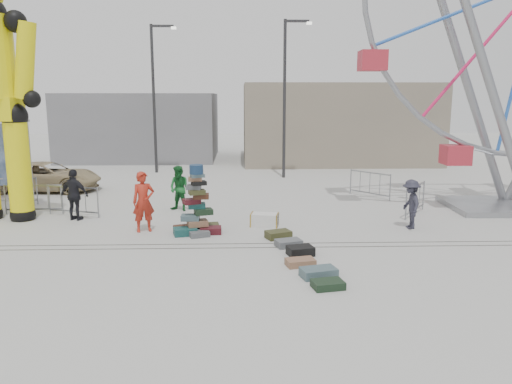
{
  "coord_description": "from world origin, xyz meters",
  "views": [
    {
      "loc": [
        0.7,
        -12.93,
        4.21
      ],
      "look_at": [
        1.18,
        1.84,
        1.37
      ],
      "focal_mm": 35.0,
      "sensor_mm": 36.0,
      "label": 1
    }
  ],
  "objects_px": {
    "pedestrian_black": "(75,195)",
    "barricade_wheel_back": "(370,184)",
    "pedestrian_green": "(179,188)",
    "parked_suv": "(47,177)",
    "barricade_dummy_c": "(73,201)",
    "barricade_dummy_b": "(34,199)",
    "steamer_trunk": "(265,220)",
    "suitcase_tower": "(197,214)",
    "lamp_post_right": "(286,91)",
    "barricade_dummy_a": "(10,191)",
    "pedestrian_red": "(144,202)",
    "pedestrian_grey": "(411,204)",
    "barricade_wheel_front": "(415,200)",
    "lamp_post_left": "(155,91)"
  },
  "relations": [
    {
      "from": "barricade_dummy_a",
      "to": "parked_suv",
      "type": "relative_size",
      "value": 0.43
    },
    {
      "from": "pedestrian_black",
      "to": "barricade_wheel_back",
      "type": "bearing_deg",
      "value": -144.34
    },
    {
      "from": "lamp_post_right",
      "to": "parked_suv",
      "type": "xyz_separation_m",
      "value": [
        -11.11,
        -3.45,
        -3.83
      ]
    },
    {
      "from": "barricade_wheel_back",
      "to": "lamp_post_right",
      "type": "bearing_deg",
      "value": 170.28
    },
    {
      "from": "pedestrian_grey",
      "to": "pedestrian_green",
      "type": "bearing_deg",
      "value": -109.8
    },
    {
      "from": "steamer_trunk",
      "to": "barricade_dummy_c",
      "type": "distance_m",
      "value": 6.94
    },
    {
      "from": "suitcase_tower",
      "to": "pedestrian_red",
      "type": "bearing_deg",
      "value": 160.77
    },
    {
      "from": "lamp_post_left",
      "to": "barricade_dummy_b",
      "type": "bearing_deg",
      "value": -106.02
    },
    {
      "from": "lamp_post_left",
      "to": "parked_suv",
      "type": "height_order",
      "value": "lamp_post_left"
    },
    {
      "from": "suitcase_tower",
      "to": "pedestrian_red",
      "type": "distance_m",
      "value": 1.74
    },
    {
      "from": "pedestrian_black",
      "to": "lamp_post_right",
      "type": "bearing_deg",
      "value": -114.36
    },
    {
      "from": "suitcase_tower",
      "to": "pedestrian_grey",
      "type": "xyz_separation_m",
      "value": [
        6.85,
        0.35,
        0.19
      ]
    },
    {
      "from": "barricade_wheel_front",
      "to": "parked_suv",
      "type": "xyz_separation_m",
      "value": [
        -15.02,
        5.1,
        0.1
      ]
    },
    {
      "from": "suitcase_tower",
      "to": "parked_suv",
      "type": "bearing_deg",
      "value": 124.12
    },
    {
      "from": "pedestrian_green",
      "to": "parked_suv",
      "type": "bearing_deg",
      "value": 174.26
    },
    {
      "from": "barricade_dummy_b",
      "to": "barricade_wheel_front",
      "type": "relative_size",
      "value": 1.0
    },
    {
      "from": "barricade_wheel_front",
      "to": "pedestrian_red",
      "type": "bearing_deg",
      "value": 138.5
    },
    {
      "from": "barricade_dummy_a",
      "to": "pedestrian_grey",
      "type": "distance_m",
      "value": 15.06
    },
    {
      "from": "pedestrian_green",
      "to": "parked_suv",
      "type": "height_order",
      "value": "pedestrian_green"
    },
    {
      "from": "barricade_dummy_b",
      "to": "pedestrian_red",
      "type": "relative_size",
      "value": 1.04
    },
    {
      "from": "suitcase_tower",
      "to": "barricade_dummy_a",
      "type": "relative_size",
      "value": 1.08
    },
    {
      "from": "lamp_post_right",
      "to": "lamp_post_left",
      "type": "xyz_separation_m",
      "value": [
        -7.0,
        2.0,
        0.0
      ]
    },
    {
      "from": "pedestrian_grey",
      "to": "lamp_post_right",
      "type": "bearing_deg",
      "value": -163.41
    },
    {
      "from": "suitcase_tower",
      "to": "steamer_trunk",
      "type": "xyz_separation_m",
      "value": [
        2.15,
        0.77,
        -0.39
      ]
    },
    {
      "from": "pedestrian_red",
      "to": "pedestrian_black",
      "type": "height_order",
      "value": "pedestrian_red"
    },
    {
      "from": "suitcase_tower",
      "to": "barricade_dummy_c",
      "type": "bearing_deg",
      "value": 141.46
    },
    {
      "from": "barricade_wheel_back",
      "to": "pedestrian_black",
      "type": "relative_size",
      "value": 1.13
    },
    {
      "from": "barricade_dummy_a",
      "to": "pedestrian_green",
      "type": "height_order",
      "value": "pedestrian_green"
    },
    {
      "from": "barricade_dummy_b",
      "to": "steamer_trunk",
      "type": "bearing_deg",
      "value": -16.41
    },
    {
      "from": "barricade_dummy_a",
      "to": "pedestrian_green",
      "type": "bearing_deg",
      "value": -14.16
    },
    {
      "from": "suitcase_tower",
      "to": "pedestrian_green",
      "type": "relative_size",
      "value": 1.28
    },
    {
      "from": "lamp_post_right",
      "to": "suitcase_tower",
      "type": "height_order",
      "value": "lamp_post_right"
    },
    {
      "from": "barricade_dummy_a",
      "to": "suitcase_tower",
      "type": "bearing_deg",
      "value": -33.61
    },
    {
      "from": "suitcase_tower",
      "to": "pedestrian_green",
      "type": "height_order",
      "value": "suitcase_tower"
    },
    {
      "from": "barricade_wheel_back",
      "to": "parked_suv",
      "type": "bearing_deg",
      "value": -137.39
    },
    {
      "from": "pedestrian_red",
      "to": "pedestrian_green",
      "type": "relative_size",
      "value": 1.13
    },
    {
      "from": "barricade_dummy_b",
      "to": "barricade_wheel_back",
      "type": "bearing_deg",
      "value": 8.77
    },
    {
      "from": "suitcase_tower",
      "to": "barricade_dummy_b",
      "type": "height_order",
      "value": "suitcase_tower"
    },
    {
      "from": "barricade_dummy_c",
      "to": "barricade_wheel_front",
      "type": "bearing_deg",
      "value": 16.8
    },
    {
      "from": "barricade_dummy_b",
      "to": "pedestrian_red",
      "type": "bearing_deg",
      "value": -32.44
    },
    {
      "from": "barricade_wheel_back",
      "to": "pedestrian_red",
      "type": "height_order",
      "value": "pedestrian_red"
    },
    {
      "from": "barricade_dummy_c",
      "to": "barricade_wheel_back",
      "type": "distance_m",
      "value": 11.82
    },
    {
      "from": "barricade_wheel_front",
      "to": "barricade_wheel_back",
      "type": "bearing_deg",
      "value": 50.85
    },
    {
      "from": "barricade_dummy_c",
      "to": "pedestrian_green",
      "type": "height_order",
      "value": "pedestrian_green"
    },
    {
      "from": "suitcase_tower",
      "to": "parked_suv",
      "type": "distance_m",
      "value": 10.38
    },
    {
      "from": "steamer_trunk",
      "to": "barricade_dummy_b",
      "type": "distance_m",
      "value": 8.52
    },
    {
      "from": "barricade_dummy_b",
      "to": "pedestrian_black",
      "type": "relative_size",
      "value": 1.13
    },
    {
      "from": "barricade_dummy_c",
      "to": "pedestrian_black",
      "type": "bearing_deg",
      "value": -48.71
    },
    {
      "from": "suitcase_tower",
      "to": "pedestrian_black",
      "type": "height_order",
      "value": "suitcase_tower"
    },
    {
      "from": "suitcase_tower",
      "to": "barricade_wheel_back",
      "type": "xyz_separation_m",
      "value": [
        6.84,
        5.43,
        -0.05
      ]
    }
  ]
}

